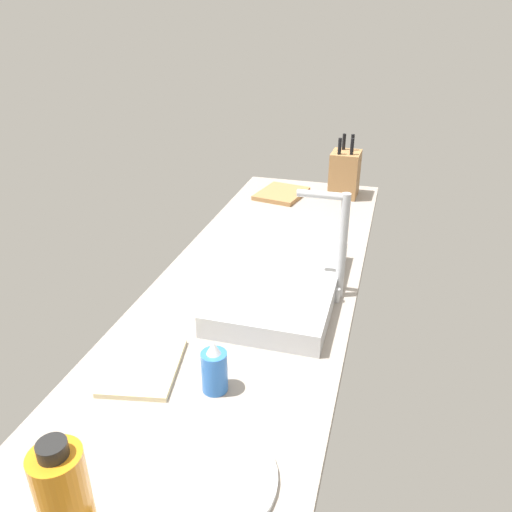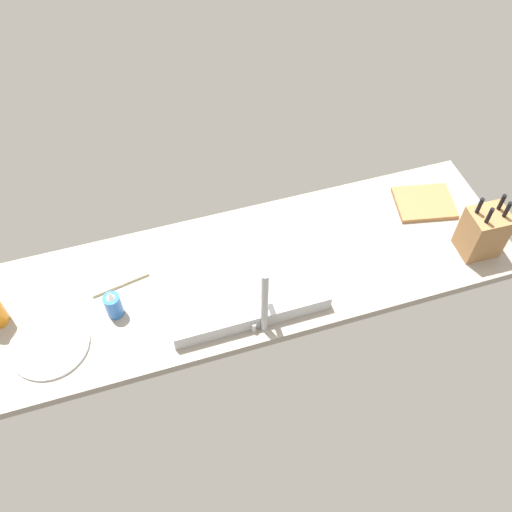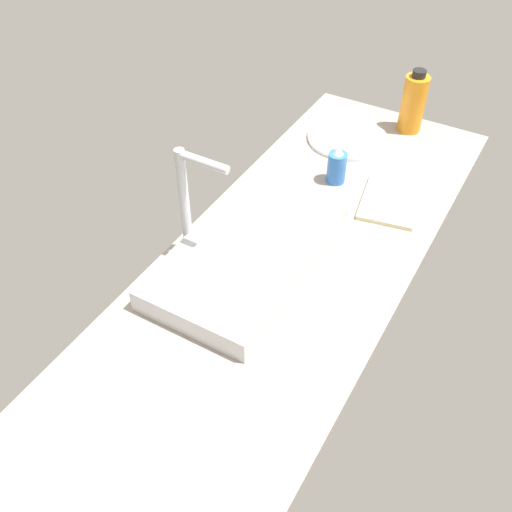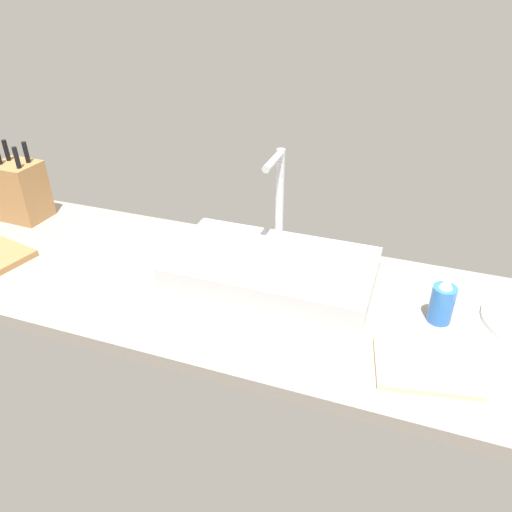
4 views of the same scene
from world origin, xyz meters
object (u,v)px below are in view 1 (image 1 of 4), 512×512
soap_bottle (214,370)px  water_bottle (65,500)px  cutting_board (281,194)px  faucet (338,238)px  dish_towel (144,366)px  dinner_plate (204,478)px  knife_block (345,174)px  sink_basin (282,284)px

soap_bottle → water_bottle: (37.92, -8.83, 4.36)cm
cutting_board → soap_bottle: soap_bottle is taller
soap_bottle → water_bottle: size_ratio=0.59×
faucet → dish_towel: bearing=-39.8°
soap_bottle → dinner_plate: 23.41cm
water_bottle → knife_block: bearing=173.2°
knife_block → water_bottle: 168.10cm
dinner_plate → dish_towel: same height
faucet → knife_block: size_ratio=1.19×
soap_bottle → water_bottle: water_bottle is taller
sink_basin → cutting_board: bearing=-166.9°
soap_bottle → water_bottle: 39.18cm
cutting_board → sink_basin: bearing=13.1°
knife_block → cutting_board: knife_block is taller
faucet → water_bottle: faucet is taller
sink_basin → dish_towel: 46.31cm
cutting_board → dish_towel: cutting_board is taller
dinner_plate → knife_block: bearing=178.0°
knife_block → dinner_plate: size_ratio=0.99×
faucet → knife_block: (-83.55, -7.45, -7.92)cm
dinner_plate → sink_basin: bearing=-178.7°
water_bottle → dinner_plate: (-15.73, 14.71, -8.89)cm
knife_block → water_bottle: size_ratio=1.23×
knife_block → dinner_plate: knife_block is taller
knife_block → dinner_plate: bearing=-0.2°
cutting_board → dish_towel: (119.43, -3.69, -0.30)cm
faucet → sink_basin: bearing=-78.6°
sink_basin → dinner_plate: bearing=1.3°
faucet → soap_bottle: 50.62cm
soap_bottle → dinner_plate: bearing=14.9°
knife_block → soap_bottle: 129.54cm
faucet → dish_towel: (43.48, -36.23, -16.84)cm
knife_block → faucet: bearing=6.9°
sink_basin → knife_block: (-86.39, 6.69, 6.55)cm
faucet → dinner_plate: (67.63, -12.72, -16.84)cm
sink_basin → faucet: faucet is taller
sink_basin → dish_towel: (40.64, -22.09, -2.36)cm
cutting_board → water_bottle: bearing=1.8°
knife_block → dish_towel: knife_block is taller
faucet → cutting_board: bearing=-156.8°
faucet → dish_towel: size_ratio=1.46×
faucet → soap_bottle: (45.44, -18.61, -12.30)cm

